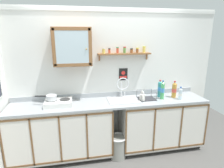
{
  "coord_description": "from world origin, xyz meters",
  "views": [
    {
      "loc": [
        -0.56,
        -2.56,
        2.02
      ],
      "look_at": [
        0.04,
        0.45,
        1.2
      ],
      "focal_mm": 30.56,
      "sensor_mm": 36.0,
      "label": 1
    }
  ],
  "objects_px": {
    "bottle_juice_amber_0": "(174,90)",
    "bottle_soda_green_1": "(162,90)",
    "sink": "(123,99)",
    "mug": "(142,98)",
    "trash_bin": "(118,147)",
    "wall_cabinet": "(72,47)",
    "saucepan": "(51,97)",
    "bottle_detergent_teal_3": "(160,89)",
    "bottle_water_clear_2": "(180,94)",
    "hot_plate_stove": "(58,103)",
    "warning_sign": "(123,74)",
    "dish_rack": "(146,98)"
  },
  "relations": [
    {
      "from": "bottle_juice_amber_0",
      "to": "bottle_soda_green_1",
      "type": "height_order",
      "value": "bottle_soda_green_1"
    },
    {
      "from": "sink",
      "to": "mug",
      "type": "bearing_deg",
      "value": -19.32
    },
    {
      "from": "bottle_soda_green_1",
      "to": "mug",
      "type": "distance_m",
      "value": 0.38
    },
    {
      "from": "bottle_soda_green_1",
      "to": "trash_bin",
      "type": "bearing_deg",
      "value": -169.83
    },
    {
      "from": "sink",
      "to": "wall_cabinet",
      "type": "distance_m",
      "value": 1.19
    },
    {
      "from": "saucepan",
      "to": "bottle_juice_amber_0",
      "type": "height_order",
      "value": "bottle_juice_amber_0"
    },
    {
      "from": "saucepan",
      "to": "bottle_detergent_teal_3",
      "type": "height_order",
      "value": "bottle_detergent_teal_3"
    },
    {
      "from": "bottle_water_clear_2",
      "to": "sink",
      "type": "bearing_deg",
      "value": 170.6
    },
    {
      "from": "bottle_detergent_teal_3",
      "to": "wall_cabinet",
      "type": "distance_m",
      "value": 1.64
    },
    {
      "from": "sink",
      "to": "trash_bin",
      "type": "height_order",
      "value": "sink"
    },
    {
      "from": "mug",
      "to": "hot_plate_stove",
      "type": "bearing_deg",
      "value": 177.11
    },
    {
      "from": "bottle_juice_amber_0",
      "to": "bottle_detergent_teal_3",
      "type": "distance_m",
      "value": 0.25
    },
    {
      "from": "hot_plate_stove",
      "to": "bottle_detergent_teal_3",
      "type": "xyz_separation_m",
      "value": [
        1.71,
        0.06,
        0.11
      ]
    },
    {
      "from": "sink",
      "to": "warning_sign",
      "type": "xyz_separation_m",
      "value": [
        0.05,
        0.23,
        0.38
      ]
    },
    {
      "from": "bottle_juice_amber_0",
      "to": "sink",
      "type": "bearing_deg",
      "value": 177.49
    },
    {
      "from": "bottle_soda_green_1",
      "to": "bottle_water_clear_2",
      "type": "bearing_deg",
      "value": -15.14
    },
    {
      "from": "hot_plate_stove",
      "to": "wall_cabinet",
      "type": "height_order",
      "value": "wall_cabinet"
    },
    {
      "from": "hot_plate_stove",
      "to": "wall_cabinet",
      "type": "xyz_separation_m",
      "value": [
        0.26,
        0.14,
        0.85
      ]
    },
    {
      "from": "wall_cabinet",
      "to": "trash_bin",
      "type": "relative_size",
      "value": 1.5
    },
    {
      "from": "saucepan",
      "to": "dish_rack",
      "type": "relative_size",
      "value": 1.14
    },
    {
      "from": "trash_bin",
      "to": "bottle_detergent_teal_3",
      "type": "bearing_deg",
      "value": 17.42
    },
    {
      "from": "bottle_detergent_teal_3",
      "to": "saucepan",
      "type": "bearing_deg",
      "value": -178.74
    },
    {
      "from": "saucepan",
      "to": "mug",
      "type": "bearing_deg",
      "value": -3.65
    },
    {
      "from": "trash_bin",
      "to": "saucepan",
      "type": "bearing_deg",
      "value": 168.3
    },
    {
      "from": "bottle_water_clear_2",
      "to": "trash_bin",
      "type": "distance_m",
      "value": 1.37
    },
    {
      "from": "bottle_soda_green_1",
      "to": "trash_bin",
      "type": "height_order",
      "value": "bottle_soda_green_1"
    },
    {
      "from": "hot_plate_stove",
      "to": "warning_sign",
      "type": "xyz_separation_m",
      "value": [
        1.11,
        0.27,
        0.35
      ]
    },
    {
      "from": "bottle_soda_green_1",
      "to": "wall_cabinet",
      "type": "bearing_deg",
      "value": 172.78
    },
    {
      "from": "mug",
      "to": "trash_bin",
      "type": "height_order",
      "value": "mug"
    },
    {
      "from": "warning_sign",
      "to": "trash_bin",
      "type": "bearing_deg",
      "value": -112.89
    },
    {
      "from": "sink",
      "to": "warning_sign",
      "type": "distance_m",
      "value": 0.45
    },
    {
      "from": "saucepan",
      "to": "bottle_juice_amber_0",
      "type": "bearing_deg",
      "value": -0.77
    },
    {
      "from": "dish_rack",
      "to": "saucepan",
      "type": "bearing_deg",
      "value": 179.03
    },
    {
      "from": "bottle_soda_green_1",
      "to": "bottle_juice_amber_0",
      "type": "bearing_deg",
      "value": 9.45
    },
    {
      "from": "mug",
      "to": "bottle_detergent_teal_3",
      "type": "bearing_deg",
      "value": 20.1
    },
    {
      "from": "bottle_water_clear_2",
      "to": "mug",
      "type": "distance_m",
      "value": 0.66
    },
    {
      "from": "bottle_juice_amber_0",
      "to": "dish_rack",
      "type": "distance_m",
      "value": 0.53
    },
    {
      "from": "bottle_juice_amber_0",
      "to": "wall_cabinet",
      "type": "height_order",
      "value": "wall_cabinet"
    },
    {
      "from": "bottle_water_clear_2",
      "to": "bottle_detergent_teal_3",
      "type": "relative_size",
      "value": 0.71
    },
    {
      "from": "saucepan",
      "to": "bottle_juice_amber_0",
      "type": "xyz_separation_m",
      "value": [
        2.06,
        -0.03,
        0.01
      ]
    },
    {
      "from": "warning_sign",
      "to": "bottle_soda_green_1",
      "type": "bearing_deg",
      "value": -27.23
    },
    {
      "from": "dish_rack",
      "to": "hot_plate_stove",
      "type": "bearing_deg",
      "value": 179.93
    },
    {
      "from": "sink",
      "to": "mug",
      "type": "relative_size",
      "value": 3.88
    },
    {
      "from": "bottle_detergent_teal_3",
      "to": "bottle_water_clear_2",
      "type": "bearing_deg",
      "value": -32.53
    },
    {
      "from": "saucepan",
      "to": "trash_bin",
      "type": "height_order",
      "value": "saucepan"
    },
    {
      "from": "dish_rack",
      "to": "trash_bin",
      "type": "relative_size",
      "value": 0.75
    },
    {
      "from": "bottle_water_clear_2",
      "to": "wall_cabinet",
      "type": "xyz_separation_m",
      "value": [
        -1.75,
        0.26,
        0.79
      ]
    },
    {
      "from": "bottle_water_clear_2",
      "to": "dish_rack",
      "type": "height_order",
      "value": "bottle_water_clear_2"
    },
    {
      "from": "wall_cabinet",
      "to": "bottle_juice_amber_0",
      "type": "bearing_deg",
      "value": -4.89
    },
    {
      "from": "bottle_juice_amber_0",
      "to": "bottle_water_clear_2",
      "type": "height_order",
      "value": "bottle_juice_amber_0"
    }
  ]
}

